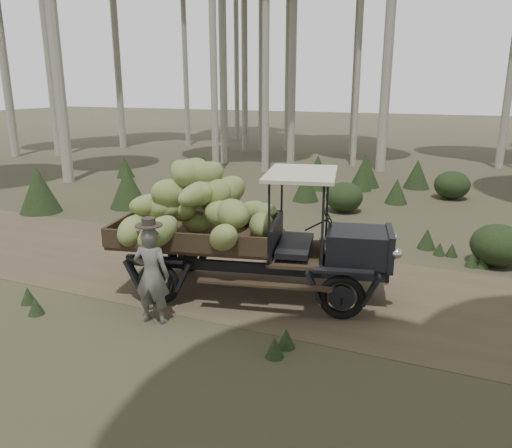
% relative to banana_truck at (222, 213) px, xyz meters
% --- Properties ---
extents(ground, '(120.00, 120.00, 0.00)m').
position_rel_banana_truck_xyz_m(ground, '(-0.68, 0.81, -1.49)').
color(ground, '#473D2B').
rests_on(ground, ground).
extents(dirt_track, '(70.00, 4.00, 0.01)m').
position_rel_banana_truck_xyz_m(dirt_track, '(-0.68, 0.81, -1.49)').
color(dirt_track, brown).
rests_on(dirt_track, ground).
extents(banana_truck, '(5.15, 3.06, 2.53)m').
position_rel_banana_truck_xyz_m(banana_truck, '(0.00, 0.00, 0.00)').
color(banana_truck, black).
rests_on(banana_truck, ground).
extents(farmer, '(0.64, 0.50, 1.73)m').
position_rel_banana_truck_xyz_m(farmer, '(-0.48, -1.51, -0.67)').
color(farmer, '#5F5D57').
rests_on(farmer, ground).
extents(undergrowth, '(20.49, 19.91, 1.39)m').
position_rel_banana_truck_xyz_m(undergrowth, '(0.11, 3.09, -0.96)').
color(undergrowth, '#233319').
rests_on(undergrowth, ground).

